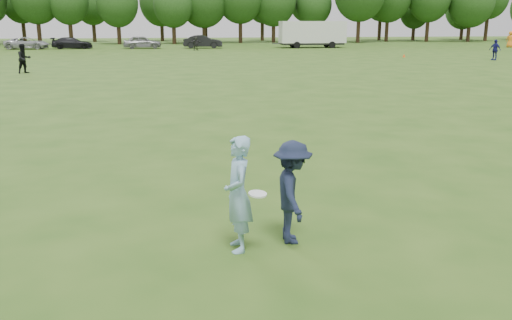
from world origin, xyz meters
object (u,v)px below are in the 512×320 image
(player_far_a, at_px, (24,59))
(car_d, at_px, (72,43))
(car_c, at_px, (27,43))
(defender, at_px, (292,192))
(player_far_c, at_px, (510,39))
(field_cone, at_px, (404,56))
(player_far_d, at_px, (196,43))
(cargo_trailer, at_px, (312,33))
(player_far_b, at_px, (495,50))
(car_f, at_px, (203,42))
(thrower, at_px, (238,194))
(car_e, at_px, (142,42))

(player_far_a, height_order, car_d, player_far_a)
(car_c, bearing_deg, player_far_a, -163.81)
(car_d, bearing_deg, defender, -169.87)
(defender, relative_size, player_far_c, 0.81)
(car_d, relative_size, field_cone, 15.56)
(player_far_d, height_order, cargo_trailer, cargo_trailer)
(defender, height_order, car_d, defender)
(defender, xyz_separation_m, player_far_b, (25.42, 35.85, 0.07))
(player_far_a, xyz_separation_m, field_cone, (30.67, 11.21, -0.79))
(player_far_b, bearing_deg, cargo_trailer, 177.76)
(player_far_b, relative_size, player_far_c, 0.88)
(player_far_b, relative_size, car_f, 0.37)
(car_d, distance_m, field_cone, 38.56)
(thrower, distance_m, field_cone, 45.56)
(defender, distance_m, car_d, 62.02)
(player_far_c, distance_m, player_far_d, 39.07)
(car_c, distance_m, car_d, 5.11)
(player_far_b, distance_m, player_far_d, 31.24)
(car_c, bearing_deg, defender, -160.11)
(player_far_b, distance_m, field_cone, 7.76)
(player_far_a, xyz_separation_m, car_f, (13.08, 30.27, -0.17))
(player_far_d, bearing_deg, defender, -119.53)
(thrower, height_order, defender, thrower)
(player_far_c, xyz_separation_m, car_d, (-53.49, 4.62, -0.32))
(defender, relative_size, player_far_d, 0.97)
(player_far_b, bearing_deg, car_c, -145.29)
(player_far_d, bearing_deg, car_f, 48.73)
(player_far_d, relative_size, car_c, 0.33)
(player_far_a, relative_size, player_far_c, 0.95)
(cargo_trailer, bearing_deg, car_f, 176.39)
(thrower, bearing_deg, cargo_trailer, 161.91)
(player_far_b, distance_m, player_far_c, 24.65)
(thrower, xyz_separation_m, player_far_d, (1.59, 55.17, -0.04))
(player_far_c, xyz_separation_m, car_f, (-38.02, 3.82, -0.22))
(car_d, bearing_deg, car_f, -95.58)
(car_e, relative_size, cargo_trailer, 0.50)
(player_far_a, relative_size, car_d, 0.40)
(player_far_c, height_order, car_c, player_far_c)
(car_d, bearing_deg, car_c, 87.85)
(car_c, bearing_deg, thrower, -160.91)
(defender, bearing_deg, player_far_a, 24.80)
(defender, bearing_deg, car_c, 21.05)
(car_d, relative_size, car_f, 0.99)
(car_e, bearing_deg, field_cone, -131.89)
(player_far_c, distance_m, car_f, 38.21)
(car_d, relative_size, car_e, 1.04)
(defender, relative_size, player_far_a, 0.85)
(defender, xyz_separation_m, cargo_trailer, (15.20, 58.85, 0.97))
(field_cone, bearing_deg, car_f, 132.69)
(car_e, height_order, field_cone, car_e)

